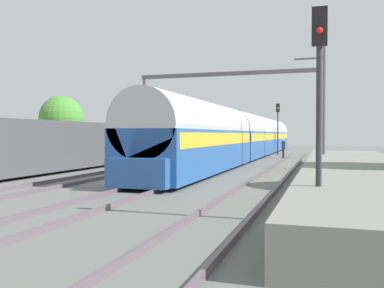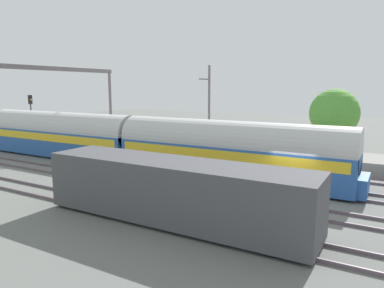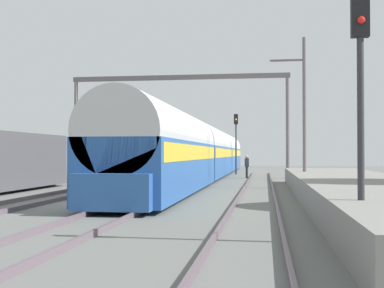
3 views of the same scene
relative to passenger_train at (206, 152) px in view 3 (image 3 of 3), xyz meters
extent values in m
plane|color=slate|center=(-2.07, -20.91, -1.97)|extent=(120.00, 120.00, 0.00)
cube|color=#60525B|center=(-4.85, -20.91, -1.89)|extent=(0.08, 60.00, 0.16)
cube|color=#60525B|center=(-3.42, -20.91, -1.89)|extent=(0.08, 60.00, 0.16)
cube|color=#60525B|center=(-0.72, -20.91, -1.89)|extent=(0.08, 60.00, 0.16)
cube|color=#60525B|center=(0.72, -20.91, -1.89)|extent=(0.08, 60.00, 0.16)
cube|color=#60525B|center=(3.42, -20.91, -1.89)|extent=(0.08, 60.00, 0.16)
cube|color=#60525B|center=(4.85, -20.91, -1.89)|extent=(0.08, 60.00, 0.16)
cube|color=gray|center=(7.95, -18.91, -1.52)|extent=(4.40, 28.00, 0.90)
cube|color=#28569E|center=(0.00, -16.31, -0.71)|extent=(2.90, 16.00, 2.20)
cube|color=gold|center=(0.00, -16.31, -0.08)|extent=(2.93, 15.36, 0.64)
cylinder|color=#BBBBBB|center=(0.00, -16.31, 0.59)|extent=(2.84, 16.00, 2.84)
cube|color=#28569E|center=(0.00, 0.04, -0.71)|extent=(2.90, 16.00, 2.20)
cube|color=gold|center=(0.00, 0.04, -0.08)|extent=(2.93, 15.36, 0.64)
cylinder|color=#BBBBBB|center=(0.00, 0.04, 0.59)|extent=(2.84, 16.00, 2.84)
cube|color=#28569E|center=(0.00, 16.39, -0.71)|extent=(2.90, 16.00, 2.20)
cube|color=gold|center=(0.00, 16.39, -0.08)|extent=(2.93, 15.36, 0.64)
cylinder|color=#BBBBBB|center=(0.00, 16.39, 0.59)|extent=(2.84, 16.00, 2.84)
cube|color=#28569E|center=(0.00, -24.56, -1.26)|extent=(2.40, 0.50, 1.10)
cylinder|color=#242424|center=(3.11, -0.49, -1.55)|extent=(0.22, 0.22, 0.85)
cube|color=#232833|center=(3.11, -0.49, -0.80)|extent=(0.33, 0.45, 0.64)
sphere|color=tan|center=(3.11, -0.49, -0.36)|extent=(0.24, 0.24, 0.24)
cylinder|color=#2D2D33|center=(6.42, -28.29, 0.14)|extent=(0.14, 0.14, 4.23)
cube|color=black|center=(6.42, -28.29, 2.71)|extent=(0.36, 0.20, 0.90)
sphere|color=red|center=(6.42, -28.41, 2.58)|extent=(0.16, 0.16, 0.16)
cylinder|color=#2D2D33|center=(1.92, 6.46, 0.24)|extent=(0.14, 0.14, 4.44)
cube|color=black|center=(1.92, 6.46, 2.91)|extent=(0.36, 0.20, 0.90)
sphere|color=yellow|center=(1.92, 6.34, 2.89)|extent=(0.16, 0.16, 0.16)
cylinder|color=#655B60|center=(-10.27, -0.38, 1.78)|extent=(0.28, 0.28, 7.50)
cylinder|color=#655B60|center=(6.14, -0.38, 1.78)|extent=(0.28, 0.28, 7.50)
cube|color=#655B60|center=(-2.07, -0.38, 5.71)|extent=(16.81, 0.24, 0.36)
cylinder|color=#655B60|center=(6.54, -11.48, 2.03)|extent=(0.20, 0.20, 8.00)
cube|color=#655B60|center=(5.64, -11.48, 4.83)|extent=(1.80, 0.10, 0.10)
camera|label=1|loc=(6.53, -38.85, 0.17)|focal=39.95mm
camera|label=2|loc=(-21.59, -25.87, 4.21)|focal=33.58mm
camera|label=3|loc=(4.49, -39.18, -0.12)|focal=48.24mm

